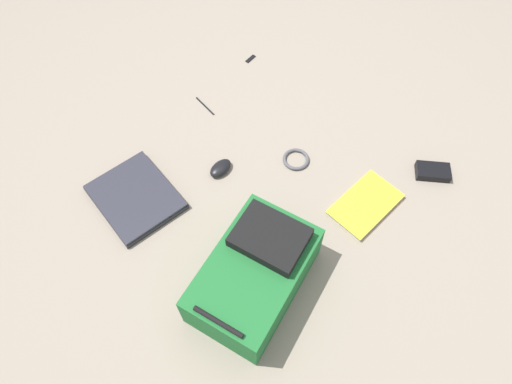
{
  "coord_description": "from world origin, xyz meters",
  "views": [
    {
      "loc": [
        -0.64,
        0.68,
        1.53
      ],
      "look_at": [
        0.01,
        0.01,
        0.02
      ],
      "focal_mm": 32.04,
      "sensor_mm": 36.0,
      "label": 1
    }
  ],
  "objects_px": {
    "book_comic": "(365,204)",
    "usb_stick": "(251,58)",
    "computer_mouse": "(220,168)",
    "power_brick": "(433,172)",
    "backpack": "(255,273)",
    "pen_black": "(205,106)",
    "laptop": "(135,197)",
    "cable_coil": "(296,159)"
  },
  "relations": [
    {
      "from": "usb_stick",
      "to": "cable_coil",
      "type": "bearing_deg",
      "value": 151.65
    },
    {
      "from": "laptop",
      "to": "usb_stick",
      "type": "bearing_deg",
      "value": -75.27
    },
    {
      "from": "computer_mouse",
      "to": "power_brick",
      "type": "xyz_separation_m",
      "value": [
        -0.63,
        -0.58,
        -0.0
      ]
    },
    {
      "from": "book_comic",
      "to": "power_brick",
      "type": "xyz_separation_m",
      "value": [
        -0.1,
        -0.31,
        0.01
      ]
    },
    {
      "from": "power_brick",
      "to": "usb_stick",
      "type": "height_order",
      "value": "power_brick"
    },
    {
      "from": "book_comic",
      "to": "usb_stick",
      "type": "relative_size",
      "value": 4.76
    },
    {
      "from": "usb_stick",
      "to": "laptop",
      "type": "bearing_deg",
      "value": 104.73
    },
    {
      "from": "book_comic",
      "to": "computer_mouse",
      "type": "relative_size",
      "value": 2.73
    },
    {
      "from": "backpack",
      "to": "pen_black",
      "type": "relative_size",
      "value": 3.84
    },
    {
      "from": "laptop",
      "to": "backpack",
      "type": "bearing_deg",
      "value": -172.69
    },
    {
      "from": "computer_mouse",
      "to": "cable_coil",
      "type": "xyz_separation_m",
      "value": [
        -0.19,
        -0.25,
        -0.01
      ]
    },
    {
      "from": "computer_mouse",
      "to": "pen_black",
      "type": "relative_size",
      "value": 0.78
    },
    {
      "from": "pen_black",
      "to": "usb_stick",
      "type": "xyz_separation_m",
      "value": [
        0.07,
        -0.36,
        0.0
      ]
    },
    {
      "from": "backpack",
      "to": "book_comic",
      "type": "relative_size",
      "value": 1.81
    },
    {
      "from": "backpack",
      "to": "book_comic",
      "type": "distance_m",
      "value": 0.54
    },
    {
      "from": "laptop",
      "to": "pen_black",
      "type": "relative_size",
      "value": 2.71
    },
    {
      "from": "computer_mouse",
      "to": "laptop",
      "type": "bearing_deg",
      "value": 63.28
    },
    {
      "from": "pen_black",
      "to": "computer_mouse",
      "type": "bearing_deg",
      "value": 147.58
    },
    {
      "from": "power_brick",
      "to": "pen_black",
      "type": "xyz_separation_m",
      "value": [
        0.93,
        0.39,
        -0.01
      ]
    },
    {
      "from": "computer_mouse",
      "to": "usb_stick",
      "type": "distance_m",
      "value": 0.66
    },
    {
      "from": "laptop",
      "to": "computer_mouse",
      "type": "distance_m",
      "value": 0.35
    },
    {
      "from": "backpack",
      "to": "laptop",
      "type": "height_order",
      "value": "backpack"
    },
    {
      "from": "book_comic",
      "to": "computer_mouse",
      "type": "height_order",
      "value": "computer_mouse"
    },
    {
      "from": "power_brick",
      "to": "pen_black",
      "type": "distance_m",
      "value": 1.01
    },
    {
      "from": "backpack",
      "to": "usb_stick",
      "type": "xyz_separation_m",
      "value": [
        0.8,
        -0.8,
        -0.09
      ]
    },
    {
      "from": "pen_black",
      "to": "usb_stick",
      "type": "relative_size",
      "value": 2.25
    },
    {
      "from": "book_comic",
      "to": "usb_stick",
      "type": "bearing_deg",
      "value": -17.27
    },
    {
      "from": "power_brick",
      "to": "pen_black",
      "type": "height_order",
      "value": "power_brick"
    },
    {
      "from": "backpack",
      "to": "book_comic",
      "type": "bearing_deg",
      "value": -99.32
    },
    {
      "from": "power_brick",
      "to": "usb_stick",
      "type": "xyz_separation_m",
      "value": [
        1.0,
        0.03,
        -0.01
      ]
    },
    {
      "from": "power_brick",
      "to": "book_comic",
      "type": "bearing_deg",
      "value": 71.24
    },
    {
      "from": "backpack",
      "to": "computer_mouse",
      "type": "distance_m",
      "value": 0.51
    },
    {
      "from": "backpack",
      "to": "cable_coil",
      "type": "relative_size",
      "value": 4.65
    },
    {
      "from": "power_brick",
      "to": "usb_stick",
      "type": "bearing_deg",
      "value": 1.75
    },
    {
      "from": "laptop",
      "to": "computer_mouse",
      "type": "height_order",
      "value": "computer_mouse"
    },
    {
      "from": "laptop",
      "to": "power_brick",
      "type": "bearing_deg",
      "value": -130.27
    },
    {
      "from": "power_brick",
      "to": "laptop",
      "type": "bearing_deg",
      "value": 49.73
    },
    {
      "from": "laptop",
      "to": "power_brick",
      "type": "distance_m",
      "value": 1.18
    },
    {
      "from": "cable_coil",
      "to": "usb_stick",
      "type": "relative_size",
      "value": 1.85
    },
    {
      "from": "cable_coil",
      "to": "computer_mouse",
      "type": "bearing_deg",
      "value": 53.45
    },
    {
      "from": "backpack",
      "to": "pen_black",
      "type": "xyz_separation_m",
      "value": [
        0.74,
        -0.44,
        -0.09
      ]
    },
    {
      "from": "laptop",
      "to": "pen_black",
      "type": "height_order",
      "value": "laptop"
    }
  ]
}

